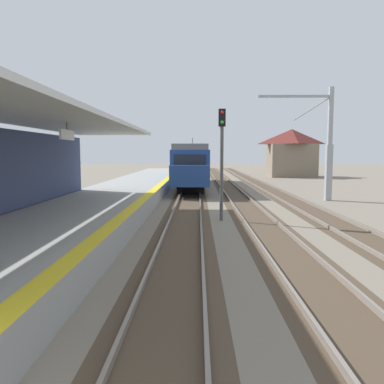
# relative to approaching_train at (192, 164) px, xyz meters

# --- Properties ---
(station_platform) EXTENTS (5.00, 80.00, 0.91)m
(station_platform) POSITION_rel_approaching_train_xyz_m (-4.40, -18.03, -1.73)
(station_platform) COLOR #999993
(station_platform) RESTS_ON ground
(track_pair_nearest_platform) EXTENTS (2.34, 120.00, 0.16)m
(track_pair_nearest_platform) POSITION_rel_approaching_train_xyz_m (-0.00, -14.03, -2.13)
(track_pair_nearest_platform) COLOR #4C3D2D
(track_pair_nearest_platform) RESTS_ON ground
(track_pair_middle) EXTENTS (2.34, 120.00, 0.16)m
(track_pair_middle) POSITION_rel_approaching_train_xyz_m (3.40, -14.03, -2.13)
(track_pair_middle) COLOR #4C3D2D
(track_pair_middle) RESTS_ON ground
(track_pair_far_side) EXTENTS (2.34, 120.00, 0.16)m
(track_pair_far_side) POSITION_rel_approaching_train_xyz_m (6.80, -14.03, -2.13)
(track_pair_far_side) COLOR #4C3D2D
(track_pair_far_side) RESTS_ON ground
(approaching_train) EXTENTS (2.93, 19.60, 4.76)m
(approaching_train) POSITION_rel_approaching_train_xyz_m (0.00, 0.00, 0.00)
(approaching_train) COLOR navy
(approaching_train) RESTS_ON ground
(rail_signal_post) EXTENTS (0.32, 0.34, 5.20)m
(rail_signal_post) POSITION_rel_approaching_train_xyz_m (1.68, -18.35, 1.02)
(rail_signal_post) COLOR #4C4C4C
(rail_signal_post) RESTS_ON ground
(catenary_pylon_far_side) EXTENTS (5.00, 0.40, 7.50)m
(catenary_pylon_far_side) POSITION_rel_approaching_train_xyz_m (9.03, -10.43, 1.43)
(catenary_pylon_far_side) COLOR #9EA3A8
(catenary_pylon_far_side) RESTS_ON ground
(distant_trackside_house) EXTENTS (6.60, 5.28, 6.40)m
(distant_trackside_house) POSITION_rel_approaching_train_xyz_m (13.21, 16.21, 1.16)
(distant_trackside_house) COLOR #7F705B
(distant_trackside_house) RESTS_ON ground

